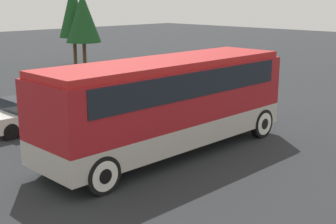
# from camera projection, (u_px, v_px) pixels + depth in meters

# --- Properties ---
(ground_plane) EXTENTS (120.00, 120.00, 0.00)m
(ground_plane) POSITION_uv_depth(u_px,v_px,m) (168.00, 153.00, 16.15)
(ground_plane) COLOR #26282B
(tour_bus) EXTENTS (9.54, 2.70, 3.24)m
(tour_bus) POSITION_uv_depth(u_px,v_px,m) (170.00, 97.00, 15.75)
(tour_bus) COLOR #B7B2A8
(tour_bus) RESTS_ON ground_plane
(parked_car_near) EXTENTS (4.05, 1.79, 1.34)m
(parked_car_near) POSITION_uv_depth(u_px,v_px,m) (36.00, 112.00, 19.10)
(parked_car_near) COLOR silver
(parked_car_near) RESTS_ON ground_plane
(parked_car_mid) EXTENTS (4.33, 1.89, 1.28)m
(parked_car_mid) POSITION_uv_depth(u_px,v_px,m) (113.00, 84.00, 25.50)
(parked_car_mid) COLOR black
(parked_car_mid) RESTS_ON ground_plane
(tree_left) EXTENTS (2.31, 2.31, 6.38)m
(tree_left) POSITION_uv_depth(u_px,v_px,m) (73.00, 10.00, 36.56)
(tree_left) COLOR brown
(tree_left) RESTS_ON ground_plane
(tree_center) EXTENTS (2.70, 2.70, 5.65)m
(tree_center) POSITION_uv_depth(u_px,v_px,m) (83.00, 17.00, 35.72)
(tree_center) COLOR brown
(tree_center) RESTS_ON ground_plane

